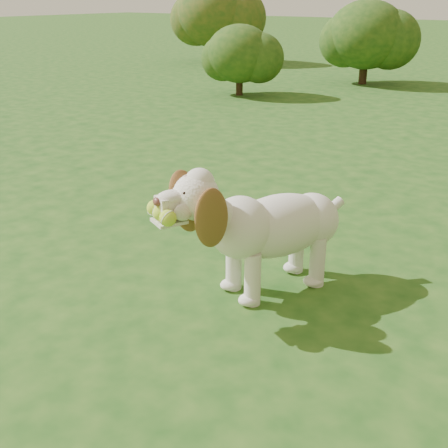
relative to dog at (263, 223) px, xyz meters
The scene contains 5 objects.
ground 0.74m from the dog, 122.45° to the right, with size 80.00×80.00×0.00m, color #184614.
dog is the anchor object (origin of this frame).
shrub_a 7.14m from the dog, 125.31° to the left, with size 1.17×1.17×1.21m.
shrub_e 12.38m from the dog, 127.84° to the left, with size 2.00×2.00×2.07m.
shrub_b 8.87m from the dog, 108.94° to the left, with size 1.54×1.54×1.59m.
Camera 1 is at (1.89, -2.08, 1.68)m, focal length 45.00 mm.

